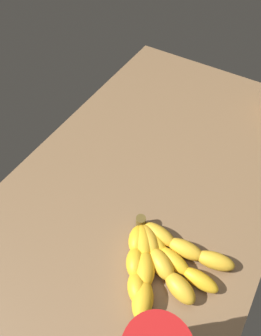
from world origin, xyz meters
The scene contains 2 objects.
ground_plane centered at (0.00, 0.00, -2.06)cm, with size 99.27×57.32×4.11cm, color brown.
banana_bunch centered at (15.77, 11.31, 1.71)cm, with size 19.30×21.08×3.70cm.
Camera 1 is at (36.80, 17.63, 57.19)cm, focal length 32.66 mm.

